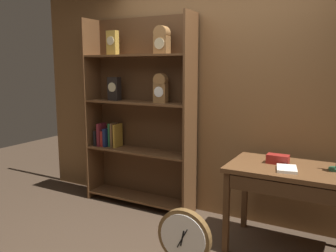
% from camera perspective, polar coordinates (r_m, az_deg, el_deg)
% --- Properties ---
extents(back_wood_panel, '(4.80, 0.05, 2.60)m').
position_cam_1_polar(back_wood_panel, '(3.85, 7.85, 4.35)').
color(back_wood_panel, brown).
rests_on(back_wood_panel, ground).
extents(bookshelf, '(1.36, 0.33, 2.22)m').
position_cam_1_polar(bookshelf, '(4.12, -4.79, 2.20)').
color(bookshelf, brown).
rests_on(bookshelf, ground).
extents(workbench, '(1.18, 0.67, 0.79)m').
position_cam_1_polar(workbench, '(3.25, 20.34, -8.18)').
color(workbench, brown).
rests_on(workbench, ground).
extents(toolbox_small, '(0.19, 0.10, 0.08)m').
position_cam_1_polar(toolbox_small, '(3.31, 17.47, -5.19)').
color(toolbox_small, maroon).
rests_on(toolbox_small, workbench).
extents(open_repair_manual, '(0.20, 0.25, 0.02)m').
position_cam_1_polar(open_repair_manual, '(3.14, 18.80, -6.62)').
color(open_repair_manual, silver).
rests_on(open_repair_manual, workbench).
extents(round_clock_large, '(0.47, 0.11, 0.51)m').
position_cam_1_polar(round_clock_large, '(3.01, 2.65, -17.83)').
color(round_clock_large, brown).
rests_on(round_clock_large, ground).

